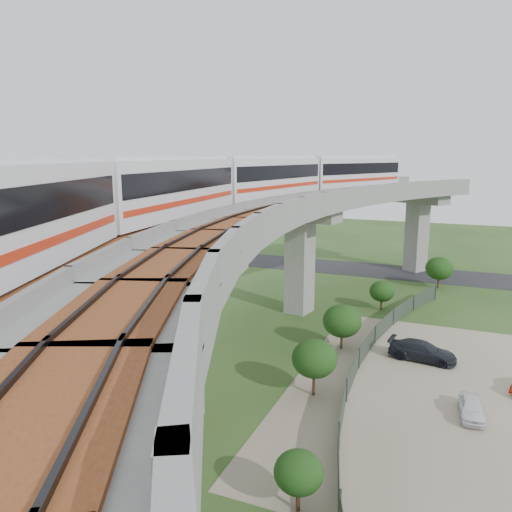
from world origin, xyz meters
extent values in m
plane|color=#27461C|center=(0.00, 0.00, 0.00)|extent=(160.00, 160.00, 0.00)
cube|color=gray|center=(14.00, -2.00, 0.02)|extent=(18.00, 26.00, 0.04)
cube|color=#232326|center=(0.00, 30.00, 0.01)|extent=(60.00, 8.00, 0.03)
cube|color=#99968E|center=(9.12, 31.80, 4.20)|extent=(2.86, 2.93, 8.40)
cube|color=#99968E|center=(9.12, 31.80, 9.00)|extent=(7.21, 5.74, 1.20)
cube|color=#99968E|center=(0.91, 10.42, 4.20)|extent=(2.35, 2.51, 8.40)
cube|color=#99968E|center=(0.91, 10.42, 9.00)|extent=(7.31, 3.58, 1.20)
cube|color=#99968E|center=(0.91, -10.42, 4.20)|extent=(2.35, 2.51, 8.40)
cube|color=#99968E|center=(0.91, -10.42, 9.00)|extent=(7.31, 3.58, 1.20)
cube|color=gray|center=(6.19, 26.54, 10.00)|extent=(16.42, 20.91, 0.80)
cube|color=gray|center=(2.33, 28.44, 10.90)|extent=(8.66, 17.08, 1.00)
cube|color=gray|center=(10.04, 24.64, 10.90)|extent=(8.66, 17.08, 1.00)
cube|color=brown|center=(4.21, 27.51, 10.46)|extent=(10.68, 18.08, 0.12)
cube|color=black|center=(4.21, 27.51, 10.58)|extent=(9.69, 17.59, 0.12)
cube|color=brown|center=(8.16, 25.56, 10.46)|extent=(10.68, 18.08, 0.12)
cube|color=black|center=(8.16, 25.56, 10.58)|extent=(9.69, 17.59, 0.12)
cube|color=gray|center=(0.70, 9.13, 10.00)|extent=(11.77, 20.03, 0.80)
cube|color=gray|center=(-3.55, 9.78, 10.90)|extent=(3.22, 18.71, 1.00)
cube|color=gray|center=(4.95, 8.47, 10.90)|extent=(3.22, 18.71, 1.00)
cube|color=brown|center=(-1.48, 9.46, 10.46)|extent=(5.44, 19.05, 0.12)
cube|color=black|center=(-1.48, 9.46, 10.58)|extent=(4.35, 18.88, 0.12)
cube|color=brown|center=(2.87, 8.79, 10.46)|extent=(5.44, 19.05, 0.12)
cube|color=black|center=(2.87, 8.79, 10.58)|extent=(4.35, 18.88, 0.12)
cube|color=gray|center=(0.70, -9.13, 10.00)|extent=(11.77, 20.03, 0.80)
cube|color=gray|center=(-3.55, -9.78, 10.90)|extent=(3.22, 18.71, 1.00)
cube|color=gray|center=(4.95, -8.47, 10.90)|extent=(3.22, 18.71, 1.00)
cube|color=brown|center=(-1.48, -9.46, 10.46)|extent=(5.44, 19.05, 0.12)
cube|color=black|center=(-1.48, -9.46, 10.58)|extent=(4.35, 18.88, 0.12)
cube|color=brown|center=(2.87, -8.79, 10.46)|extent=(5.44, 19.05, 0.12)
cube|color=black|center=(2.87, -8.79, 10.58)|extent=(4.35, 18.88, 0.12)
cube|color=gray|center=(10.04, -24.64, 10.90)|extent=(8.66, 17.08, 1.00)
cube|color=brown|center=(8.16, -25.56, 10.46)|extent=(10.68, 18.08, 0.12)
cube|color=black|center=(8.16, -25.56, 10.58)|extent=(9.69, 17.59, 0.12)
cube|color=silver|center=(-1.86, -6.53, 12.24)|extent=(4.26, 15.20, 3.20)
cube|color=silver|center=(-1.86, -6.53, 13.94)|extent=(3.64, 14.40, 0.22)
cube|color=black|center=(-1.86, -6.53, 12.69)|extent=(4.26, 14.61, 1.15)
cube|color=red|center=(-1.86, -6.53, 11.49)|extent=(4.26, 14.61, 0.30)
cube|color=black|center=(-1.86, -6.53, 10.78)|extent=(3.23, 12.88, 0.28)
cube|color=silver|center=(-1.54, 9.02, 12.24)|extent=(4.85, 15.23, 3.20)
cube|color=silver|center=(-1.54, 9.02, 13.94)|extent=(4.20, 14.41, 0.22)
cube|color=black|center=(-1.54, 9.02, 12.69)|extent=(4.82, 14.65, 1.15)
cube|color=red|center=(-1.54, 9.02, 11.49)|extent=(4.82, 14.65, 0.30)
cube|color=black|center=(-1.54, 9.02, 10.78)|extent=(3.73, 12.89, 0.28)
cube|color=silver|center=(2.62, 24.01, 12.24)|extent=(8.28, 14.88, 3.20)
cube|color=silver|center=(2.62, 24.01, 13.94)|extent=(7.49, 13.98, 0.22)
cube|color=black|center=(2.62, 24.01, 12.69)|extent=(8.11, 14.35, 1.15)
cube|color=red|center=(2.62, 24.01, 11.49)|extent=(8.11, 14.35, 0.30)
cube|color=black|center=(2.62, 24.01, 10.78)|extent=(6.68, 12.50, 0.28)
cylinder|color=#2D382D|center=(12.25, 19.29, 0.75)|extent=(0.08, 0.08, 1.50)
cube|color=#2D382D|center=(11.38, 16.98, 0.75)|extent=(1.69, 4.77, 1.40)
cylinder|color=#2D382D|center=(10.62, 14.63, 0.75)|extent=(0.08, 0.08, 1.50)
cube|color=#2D382D|center=(9.98, 12.24, 0.75)|extent=(1.23, 4.91, 1.40)
cylinder|color=#2D382D|center=(9.45, 9.83, 0.75)|extent=(0.08, 0.08, 1.50)
cube|color=#2D382D|center=(9.03, 7.39, 0.75)|extent=(0.75, 4.99, 1.40)
cylinder|color=#2D382D|center=(8.74, 4.94, 0.75)|extent=(0.08, 0.08, 1.50)
cube|color=#2D382D|center=(8.56, 2.47, 0.75)|extent=(0.27, 5.04, 1.40)
cylinder|color=#2D382D|center=(8.50, 0.00, 0.75)|extent=(0.08, 0.08, 1.50)
cube|color=#2D382D|center=(8.56, -2.47, 0.75)|extent=(0.27, 5.04, 1.40)
cylinder|color=#2D382D|center=(8.74, -4.94, 0.75)|extent=(0.08, 0.08, 1.50)
cube|color=#2D382D|center=(9.03, -7.39, 0.75)|extent=(0.75, 4.99, 1.40)
cylinder|color=#2D382D|center=(9.45, -9.83, 0.75)|extent=(0.08, 0.08, 1.50)
cube|color=#2D382D|center=(9.98, -12.24, 0.75)|extent=(1.23, 4.91, 1.40)
cylinder|color=#2D382D|center=(10.62, -14.63, 0.75)|extent=(0.08, 0.08, 1.50)
cylinder|color=#382314|center=(12.26, 24.09, 0.66)|extent=(0.18, 0.18, 1.32)
ellipsoid|color=black|center=(12.26, 24.09, 2.19)|extent=(2.89, 2.89, 2.46)
cylinder|color=#382314|center=(7.79, 13.91, 0.54)|extent=(0.18, 0.18, 1.09)
ellipsoid|color=black|center=(7.79, 13.91, 1.77)|extent=(2.28, 2.28, 1.94)
cylinder|color=#382314|center=(6.58, 2.98, 0.67)|extent=(0.18, 0.18, 1.33)
ellipsoid|color=black|center=(6.58, 2.98, 2.19)|extent=(2.84, 2.84, 2.42)
cylinder|color=#382314|center=(6.72, -4.84, 0.78)|extent=(0.18, 0.18, 1.55)
ellipsoid|color=black|center=(6.72, -4.84, 2.36)|extent=(2.68, 2.68, 2.28)
cylinder|color=#382314|center=(8.91, -14.64, 0.58)|extent=(0.18, 0.18, 1.17)
ellipsoid|color=black|center=(8.91, -14.64, 1.77)|extent=(2.00, 2.00, 1.70)
imported|color=white|center=(15.39, -3.97, 0.57)|extent=(1.52, 3.22, 1.06)
imported|color=black|center=(12.26, 3.09, 0.70)|extent=(4.77, 2.38, 1.33)
camera|label=1|loc=(14.13, -31.58, 14.09)|focal=35.00mm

